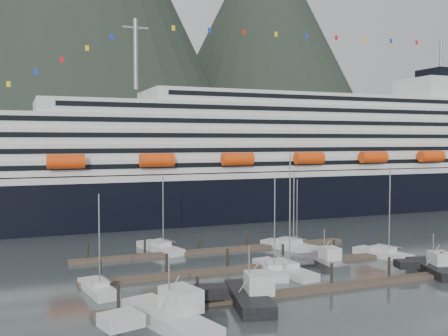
{
  "coord_description": "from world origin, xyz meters",
  "views": [
    {
      "loc": [
        -36.02,
        -64.76,
        18.52
      ],
      "look_at": [
        -1.38,
        22.0,
        13.62
      ],
      "focal_mm": 42.0,
      "sensor_mm": 36.0,
      "label": 1
    }
  ],
  "objects_px": {
    "sailboat_a": "(98,289)",
    "trawler_d": "(432,267)",
    "trawler_b": "(248,296)",
    "sailboat_c": "(273,271)",
    "sailboat_e": "(160,248)",
    "sailboat_d": "(284,270)",
    "trawler_e": "(323,262)",
    "sailboat_f": "(289,246)",
    "sailboat_g": "(295,244)",
    "sailboat_h": "(383,254)",
    "trawler_a": "(168,317)",
    "cruise_ship": "(289,166)"
  },
  "relations": [
    {
      "from": "sailboat_h",
      "to": "trawler_e",
      "type": "relative_size",
      "value": 1.55
    },
    {
      "from": "sailboat_g",
      "to": "trawler_d",
      "type": "xyz_separation_m",
      "value": [
        8.6,
        -23.51,
        0.42
      ]
    },
    {
      "from": "sailboat_d",
      "to": "trawler_e",
      "type": "bearing_deg",
      "value": -91.5
    },
    {
      "from": "trawler_a",
      "to": "trawler_d",
      "type": "bearing_deg",
      "value": -95.68
    },
    {
      "from": "trawler_a",
      "to": "trawler_d",
      "type": "height_order",
      "value": "trawler_a"
    },
    {
      "from": "sailboat_c",
      "to": "trawler_e",
      "type": "relative_size",
      "value": 1.45
    },
    {
      "from": "trawler_e",
      "to": "sailboat_e",
      "type": "bearing_deg",
      "value": 48.51
    },
    {
      "from": "sailboat_g",
      "to": "sailboat_h",
      "type": "bearing_deg",
      "value": -139.33
    },
    {
      "from": "sailboat_f",
      "to": "trawler_d",
      "type": "relative_size",
      "value": 1.28
    },
    {
      "from": "sailboat_a",
      "to": "sailboat_d",
      "type": "distance_m",
      "value": 25.66
    },
    {
      "from": "sailboat_c",
      "to": "trawler_e",
      "type": "distance_m",
      "value": 8.55
    },
    {
      "from": "trawler_b",
      "to": "trawler_d",
      "type": "xyz_separation_m",
      "value": [
        29.75,
        3.23,
        -0.12
      ]
    },
    {
      "from": "sailboat_d",
      "to": "sailboat_e",
      "type": "height_order",
      "value": "sailboat_d"
    },
    {
      "from": "sailboat_a",
      "to": "trawler_b",
      "type": "height_order",
      "value": "sailboat_a"
    },
    {
      "from": "sailboat_a",
      "to": "sailboat_h",
      "type": "height_order",
      "value": "sailboat_h"
    },
    {
      "from": "sailboat_a",
      "to": "cruise_ship",
      "type": "bearing_deg",
      "value": -54.39
    },
    {
      "from": "sailboat_c",
      "to": "sailboat_d",
      "type": "bearing_deg",
      "value": -75.26
    },
    {
      "from": "sailboat_d",
      "to": "trawler_b",
      "type": "xyz_separation_m",
      "value": [
        -10.52,
        -10.88,
        0.48
      ]
    },
    {
      "from": "sailboat_c",
      "to": "sailboat_e",
      "type": "relative_size",
      "value": 1.04
    },
    {
      "from": "sailboat_f",
      "to": "trawler_d",
      "type": "xyz_separation_m",
      "value": [
        10.75,
        -21.8,
        0.37
      ]
    },
    {
      "from": "trawler_e",
      "to": "sailboat_a",
      "type": "bearing_deg",
      "value": 95.56
    },
    {
      "from": "sailboat_c",
      "to": "sailboat_f",
      "type": "height_order",
      "value": "sailboat_c"
    },
    {
      "from": "sailboat_e",
      "to": "trawler_d",
      "type": "xyz_separation_m",
      "value": [
        31.67,
        -28.32,
        0.38
      ]
    },
    {
      "from": "sailboat_e",
      "to": "sailboat_c",
      "type": "bearing_deg",
      "value": -168.42
    },
    {
      "from": "trawler_a",
      "to": "sailboat_g",
      "type": "bearing_deg",
      "value": -61.35
    },
    {
      "from": "sailboat_a",
      "to": "trawler_e",
      "type": "distance_m",
      "value": 32.51
    },
    {
      "from": "sailboat_a",
      "to": "sailboat_e",
      "type": "bearing_deg",
      "value": -41.35
    },
    {
      "from": "sailboat_e",
      "to": "sailboat_f",
      "type": "relative_size",
      "value": 0.99
    },
    {
      "from": "cruise_ship",
      "to": "trawler_d",
      "type": "bearing_deg",
      "value": -100.86
    },
    {
      "from": "sailboat_c",
      "to": "sailboat_e",
      "type": "height_order",
      "value": "sailboat_c"
    },
    {
      "from": "sailboat_a",
      "to": "sailboat_e",
      "type": "distance_m",
      "value": 24.44
    },
    {
      "from": "sailboat_a",
      "to": "sailboat_h",
      "type": "bearing_deg",
      "value": -95.07
    },
    {
      "from": "sailboat_h",
      "to": "trawler_d",
      "type": "relative_size",
      "value": 1.4
    },
    {
      "from": "cruise_ship",
      "to": "trawler_e",
      "type": "bearing_deg",
      "value": -114.08
    },
    {
      "from": "sailboat_a",
      "to": "trawler_d",
      "type": "distance_m",
      "value": 45.55
    },
    {
      "from": "sailboat_c",
      "to": "trawler_a",
      "type": "bearing_deg",
      "value": 145.43
    },
    {
      "from": "sailboat_c",
      "to": "sailboat_e",
      "type": "xyz_separation_m",
      "value": [
        -10.77,
        20.56,
        0.0
      ]
    },
    {
      "from": "sailboat_d",
      "to": "trawler_d",
      "type": "bearing_deg",
      "value": -119.32
    },
    {
      "from": "sailboat_a",
      "to": "trawler_d",
      "type": "xyz_separation_m",
      "value": [
        44.88,
        -7.76,
        0.39
      ]
    },
    {
      "from": "sailboat_f",
      "to": "trawler_e",
      "type": "bearing_deg",
      "value": 149.34
    },
    {
      "from": "sailboat_a",
      "to": "trawler_e",
      "type": "relative_size",
      "value": 1.31
    },
    {
      "from": "cruise_ship",
      "to": "sailboat_g",
      "type": "distance_m",
      "value": 46.33
    },
    {
      "from": "sailboat_a",
      "to": "sailboat_h",
      "type": "distance_m",
      "value": 45.09
    },
    {
      "from": "sailboat_e",
      "to": "trawler_a",
      "type": "relative_size",
      "value": 0.94
    },
    {
      "from": "sailboat_a",
      "to": "trawler_b",
      "type": "bearing_deg",
      "value": -134.6
    },
    {
      "from": "trawler_b",
      "to": "sailboat_c",
      "type": "bearing_deg",
      "value": -26.32
    },
    {
      "from": "sailboat_c",
      "to": "trawler_a",
      "type": "height_order",
      "value": "sailboat_c"
    },
    {
      "from": "cruise_ship",
      "to": "sailboat_e",
      "type": "height_order",
      "value": "cruise_ship"
    },
    {
      "from": "trawler_a",
      "to": "trawler_e",
      "type": "distance_m",
      "value": 31.56
    },
    {
      "from": "cruise_ship",
      "to": "trawler_d",
      "type": "height_order",
      "value": "cruise_ship"
    }
  ]
}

